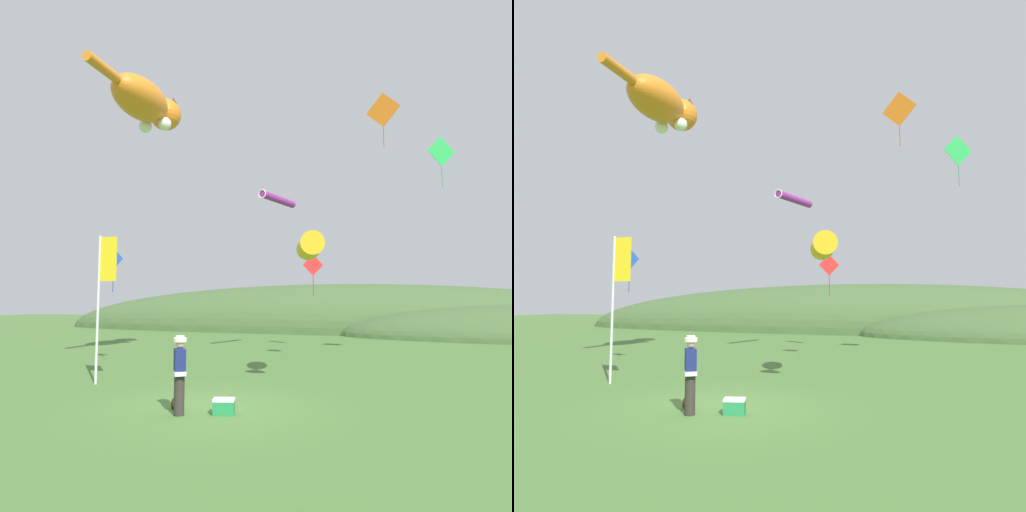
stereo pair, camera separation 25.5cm
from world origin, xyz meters
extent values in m
plane|color=#477033|center=(0.00, 0.00, 0.00)|extent=(120.00, 120.00, 0.00)
ellipsoid|color=#426033|center=(0.00, 28.73, 0.00)|extent=(52.55, 10.54, 7.91)
cylinder|color=#332D28|center=(-0.36, -0.87, 0.44)|extent=(0.24, 0.24, 0.88)
cube|color=navy|center=(-0.36, -0.87, 1.18)|extent=(0.42, 0.47, 0.60)
cube|color=white|center=(-0.36, -0.87, 0.94)|extent=(0.45, 0.49, 0.10)
sphere|color=beige|center=(-0.36, -0.87, 1.59)|extent=(0.20, 0.20, 0.20)
cylinder|color=silver|center=(-0.36, -0.87, 1.68)|extent=(0.30, 0.30, 0.09)
cylinder|color=silver|center=(-0.36, -0.87, 1.74)|extent=(0.20, 0.20, 0.07)
cylinder|color=olive|center=(-0.68, -0.36, 0.13)|extent=(0.15, 0.20, 0.20)
cylinder|color=brown|center=(-0.75, -0.36, 0.13)|extent=(0.02, 0.26, 0.26)
cylinder|color=brown|center=(-0.60, -0.36, 0.13)|extent=(0.02, 0.26, 0.26)
cube|color=#268C4C|center=(0.59, -0.51, 0.15)|extent=(0.54, 0.42, 0.30)
cube|color=white|center=(0.59, -0.51, 0.33)|extent=(0.55, 0.43, 0.06)
cylinder|color=silver|center=(-4.55, 1.87, 2.31)|extent=(0.08, 0.08, 4.63)
cube|color=yellow|center=(-4.23, 1.87, 3.88)|extent=(0.60, 0.03, 1.40)
ellipsoid|color=orange|center=(-5.55, 5.70, 10.98)|extent=(1.84, 3.41, 1.60)
ellipsoid|color=white|center=(-5.55, 5.86, 10.69)|extent=(1.02, 2.21, 0.88)
sphere|color=orange|center=(-5.50, 7.78, 11.14)|extent=(1.44, 1.44, 1.44)
cone|color=#522A0A|center=(-5.90, 7.79, 11.66)|extent=(0.52, 0.52, 0.48)
cone|color=#522A0A|center=(-5.11, 7.77, 11.66)|extent=(0.52, 0.52, 0.48)
sphere|color=white|center=(-6.01, 6.89, 10.29)|extent=(0.58, 0.58, 0.58)
sphere|color=white|center=(-5.04, 6.87, 10.29)|extent=(0.58, 0.58, 0.58)
cylinder|color=orange|center=(-5.61, 3.14, 11.06)|extent=(0.42, 1.77, 0.38)
ellipsoid|color=gold|center=(1.75, 4.08, 4.25)|extent=(1.24, 2.15, 0.72)
cone|color=gold|center=(2.08, 2.78, 4.25)|extent=(0.86, 0.81, 0.72)
cone|color=gold|center=(1.73, 4.14, 4.55)|extent=(0.41, 0.41, 0.33)
sphere|color=black|center=(1.82, 4.78, 4.31)|extent=(0.17, 0.17, 0.17)
cylinder|color=#8C268C|center=(-0.98, 11.11, 7.56)|extent=(1.21, 2.90, 0.36)
torus|color=white|center=(-1.41, 9.72, 7.56)|extent=(0.44, 0.19, 0.44)
cube|color=orange|center=(4.15, 9.37, 10.82)|extent=(1.45, 0.57, 1.55)
cylinder|color=black|center=(4.15, 9.38, 10.82)|extent=(0.98, 0.39, 0.02)
cube|color=#A95011|center=(4.15, 9.37, 9.60)|extent=(0.03, 0.02, 0.90)
cube|color=red|center=(0.98, 9.60, 4.15)|extent=(0.83, 0.50, 0.95)
cylinder|color=black|center=(0.98, 9.61, 4.15)|extent=(0.56, 0.34, 0.02)
cube|color=maroon|center=(0.98, 9.60, 3.22)|extent=(0.03, 0.02, 0.90)
cube|color=green|center=(6.51, 10.09, 8.97)|extent=(1.17, 0.72, 1.36)
cylinder|color=black|center=(6.51, 10.10, 8.97)|extent=(0.79, 0.49, 0.02)
cube|color=#1A7C35|center=(6.51, 10.09, 7.84)|extent=(0.03, 0.02, 0.90)
cube|color=blue|center=(-6.40, 5.37, 4.25)|extent=(0.88, 0.06, 0.88)
cylinder|color=black|center=(-6.40, 5.38, 4.25)|extent=(0.59, 0.04, 0.02)
cube|color=#1A3E97|center=(-6.40, 5.37, 3.36)|extent=(0.03, 0.01, 0.90)
camera|label=1|loc=(4.34, -10.49, 2.59)|focal=32.00mm
camera|label=2|loc=(4.58, -10.42, 2.59)|focal=32.00mm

